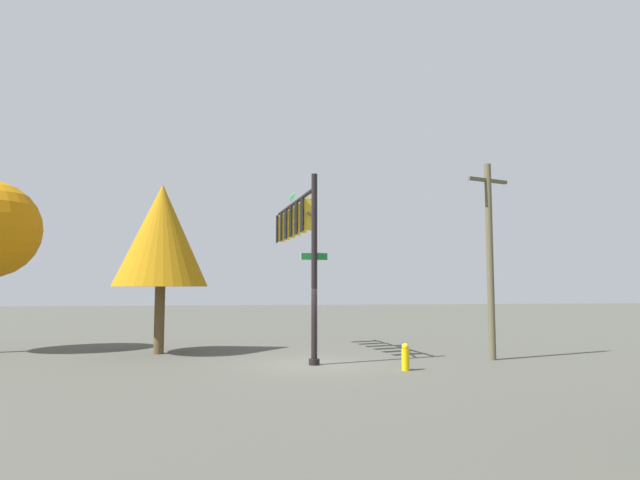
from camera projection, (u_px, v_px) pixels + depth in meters
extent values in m
plane|color=#494941|center=(314.00, 365.00, 17.66)|extent=(120.00, 120.00, 0.00)
cylinder|color=black|center=(314.00, 268.00, 17.94)|extent=(0.20, 0.20, 6.39)
cylinder|color=black|center=(314.00, 362.00, 17.67)|extent=(0.36, 0.36, 0.20)
cylinder|color=black|center=(294.00, 203.00, 21.31)|extent=(6.47, 0.85, 0.14)
cylinder|color=black|center=(305.00, 209.00, 19.54)|extent=(2.94, 0.40, 1.08)
cube|color=yellow|center=(307.00, 214.00, 19.08)|extent=(0.36, 0.39, 1.10)
cube|color=black|center=(302.00, 214.00, 19.03)|extent=(0.44, 0.09, 1.22)
sphere|color=#FF2018|center=(313.00, 205.00, 19.16)|extent=(0.22, 0.22, 0.22)
cylinder|color=yellow|center=(315.00, 204.00, 19.18)|extent=(0.24, 0.16, 0.23)
sphere|color=#855607|center=(313.00, 215.00, 19.13)|extent=(0.22, 0.22, 0.22)
cylinder|color=yellow|center=(315.00, 213.00, 19.15)|extent=(0.24, 0.16, 0.23)
sphere|color=#0B621E|center=(313.00, 224.00, 19.10)|extent=(0.22, 0.22, 0.22)
cylinder|color=yellow|center=(315.00, 223.00, 19.12)|extent=(0.24, 0.16, 0.23)
cube|color=yellow|center=(301.00, 218.00, 20.04)|extent=(0.36, 0.39, 1.10)
cube|color=black|center=(296.00, 218.00, 19.99)|extent=(0.44, 0.09, 1.22)
sphere|color=#FF2018|center=(306.00, 209.00, 20.12)|extent=(0.22, 0.22, 0.22)
cylinder|color=yellow|center=(308.00, 208.00, 20.14)|extent=(0.25, 0.17, 0.23)
sphere|color=#855607|center=(306.00, 218.00, 20.09)|extent=(0.22, 0.22, 0.22)
cylinder|color=yellow|center=(308.00, 217.00, 20.11)|extent=(0.25, 0.17, 0.23)
sphere|color=#0B621E|center=(306.00, 227.00, 20.06)|extent=(0.22, 0.22, 0.22)
cylinder|color=yellow|center=(308.00, 226.00, 20.08)|extent=(0.25, 0.17, 0.23)
cube|color=yellow|center=(296.00, 221.00, 21.00)|extent=(0.36, 0.39, 1.10)
cube|color=black|center=(291.00, 221.00, 20.95)|extent=(0.44, 0.09, 1.22)
sphere|color=#FF2018|center=(301.00, 213.00, 21.08)|extent=(0.22, 0.22, 0.22)
cylinder|color=yellow|center=(302.00, 212.00, 21.10)|extent=(0.25, 0.16, 0.23)
sphere|color=#855607|center=(301.00, 221.00, 21.05)|extent=(0.22, 0.22, 0.22)
cylinder|color=yellow|center=(302.00, 220.00, 21.07)|extent=(0.25, 0.16, 0.23)
sphere|color=#0B621E|center=(301.00, 230.00, 21.02)|extent=(0.22, 0.22, 0.22)
cylinder|color=yellow|center=(302.00, 229.00, 21.04)|extent=(0.25, 0.16, 0.23)
cube|color=yellow|center=(290.00, 224.00, 21.97)|extent=(0.36, 0.39, 1.10)
cube|color=black|center=(286.00, 224.00, 21.91)|extent=(0.44, 0.09, 1.22)
sphere|color=#FF2018|center=(295.00, 216.00, 22.05)|extent=(0.22, 0.22, 0.22)
cylinder|color=yellow|center=(297.00, 215.00, 22.07)|extent=(0.25, 0.17, 0.23)
sphere|color=#855607|center=(295.00, 224.00, 22.02)|extent=(0.22, 0.22, 0.22)
cylinder|color=yellow|center=(297.00, 223.00, 22.04)|extent=(0.25, 0.17, 0.23)
sphere|color=#0B621E|center=(295.00, 232.00, 21.99)|extent=(0.22, 0.22, 0.22)
cylinder|color=yellow|center=(297.00, 231.00, 22.01)|extent=(0.25, 0.17, 0.23)
cube|color=yellow|center=(286.00, 227.00, 22.93)|extent=(0.35, 0.38, 1.10)
cube|color=black|center=(281.00, 227.00, 22.88)|extent=(0.44, 0.07, 1.22)
sphere|color=#FF2018|center=(290.00, 219.00, 23.00)|extent=(0.22, 0.22, 0.22)
cylinder|color=yellow|center=(292.00, 218.00, 23.02)|extent=(0.24, 0.16, 0.23)
sphere|color=#855607|center=(290.00, 227.00, 22.97)|extent=(0.22, 0.22, 0.22)
cylinder|color=yellow|center=(292.00, 226.00, 22.99)|extent=(0.24, 0.16, 0.23)
sphere|color=#0B621E|center=(290.00, 235.00, 22.94)|extent=(0.22, 0.22, 0.22)
cylinder|color=yellow|center=(292.00, 234.00, 22.96)|extent=(0.24, 0.16, 0.23)
cube|color=yellow|center=(281.00, 229.00, 23.89)|extent=(0.35, 0.38, 1.10)
cube|color=black|center=(277.00, 229.00, 23.85)|extent=(0.44, 0.07, 1.22)
sphere|color=#FF2018|center=(286.00, 222.00, 23.97)|extent=(0.22, 0.22, 0.22)
cylinder|color=yellow|center=(287.00, 221.00, 23.98)|extent=(0.24, 0.16, 0.23)
sphere|color=#855607|center=(286.00, 229.00, 23.94)|extent=(0.22, 0.22, 0.22)
cylinder|color=yellow|center=(287.00, 228.00, 23.95)|extent=(0.24, 0.16, 0.23)
sphere|color=#0B621E|center=(286.00, 237.00, 23.91)|extent=(0.22, 0.22, 0.22)
cylinder|color=yellow|center=(287.00, 236.00, 23.92)|extent=(0.24, 0.16, 0.23)
cube|color=white|center=(293.00, 197.00, 21.65)|extent=(0.94, 0.12, 0.26)
cube|color=#1B7C36|center=(293.00, 197.00, 21.65)|extent=(0.90, 0.13, 0.22)
cube|color=white|center=(314.00, 256.00, 17.98)|extent=(0.12, 0.94, 0.26)
cube|color=#17712C|center=(314.00, 256.00, 17.98)|extent=(0.13, 0.90, 0.22)
cylinder|color=brown|center=(490.00, 260.00, 19.21)|extent=(0.24, 0.24, 7.03)
cube|color=brown|center=(488.00, 180.00, 19.46)|extent=(0.69, 1.74, 0.12)
cylinder|color=#E7B80B|center=(405.00, 360.00, 16.51)|extent=(0.24, 0.24, 0.65)
sphere|color=#E1B70E|center=(405.00, 347.00, 16.55)|extent=(0.22, 0.22, 0.22)
cylinder|color=#E3BD06|center=(404.00, 358.00, 16.66)|extent=(0.12, 0.10, 0.10)
cylinder|color=brown|center=(159.00, 320.00, 20.74)|extent=(0.39, 0.39, 2.58)
cone|color=#A7710F|center=(162.00, 235.00, 21.03)|extent=(3.64, 3.64, 4.04)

